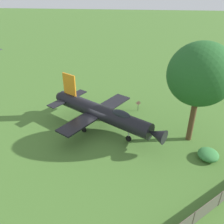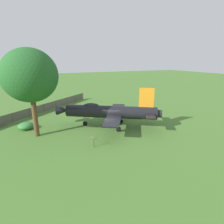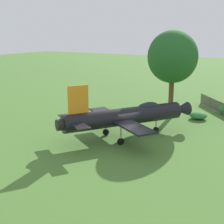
{
  "view_description": "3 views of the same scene",
  "coord_description": "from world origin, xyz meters",
  "px_view_note": "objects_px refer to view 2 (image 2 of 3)",
  "views": [
    {
      "loc": [
        -3.09,
        21.41,
        14.49
      ],
      "look_at": [
        -1.18,
        0.51,
        2.47
      ],
      "focal_mm": 38.8,
      "sensor_mm": 36.0,
      "label": 1
    },
    {
      "loc": [
        -9.15,
        -20.3,
        8.55
      ],
      "look_at": [
        -0.27,
        -0.93,
        2.31
      ],
      "focal_mm": 28.97,
      "sensor_mm": 36.0,
      "label": 2
    },
    {
      "loc": [
        24.94,
        13.87,
        9.54
      ],
      "look_at": [
        -0.0,
        -1.32,
        2.3
      ],
      "focal_mm": 52.12,
      "sensor_mm": 36.0,
      "label": 3
    }
  ],
  "objects_px": {
    "display_jet": "(108,112)",
    "shade_tree": "(30,76)",
    "info_plaque": "(94,139)",
    "shrub_near_fence": "(26,126)"
  },
  "relations": [
    {
      "from": "display_jet",
      "to": "shade_tree",
      "type": "xyz_separation_m",
      "value": [
        -8.66,
        0.76,
        4.78
      ]
    },
    {
      "from": "display_jet",
      "to": "shrub_near_fence",
      "type": "relative_size",
      "value": 6.36
    },
    {
      "from": "shade_tree",
      "to": "info_plaque",
      "type": "relative_size",
      "value": 8.54
    },
    {
      "from": "shrub_near_fence",
      "to": "display_jet",
      "type": "bearing_deg",
      "value": -20.19
    },
    {
      "from": "shrub_near_fence",
      "to": "info_plaque",
      "type": "distance_m",
      "value": 10.39
    },
    {
      "from": "shade_tree",
      "to": "info_plaque",
      "type": "xyz_separation_m",
      "value": [
        5.06,
        -5.43,
        -6.0
      ]
    },
    {
      "from": "display_jet",
      "to": "shade_tree",
      "type": "height_order",
      "value": "shade_tree"
    },
    {
      "from": "shrub_near_fence",
      "to": "info_plaque",
      "type": "bearing_deg",
      "value": -53.0
    },
    {
      "from": "display_jet",
      "to": "info_plaque",
      "type": "xyz_separation_m",
      "value": [
        -3.59,
        -4.67,
        -1.23
      ]
    },
    {
      "from": "shade_tree",
      "to": "shrub_near_fence",
      "type": "bearing_deg",
      "value": 112.54
    }
  ]
}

